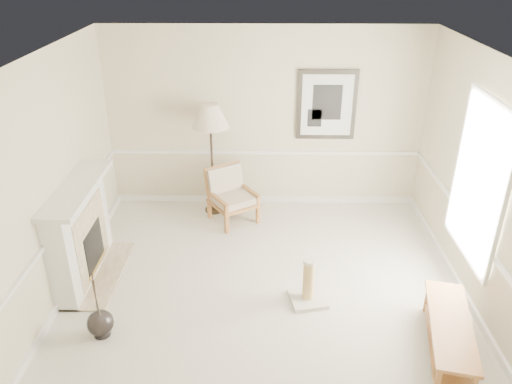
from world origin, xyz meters
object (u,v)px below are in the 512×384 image
floor_lamp (210,119)px  scratching_post (308,288)px  floor_vase (101,324)px  bench (449,332)px  armchair (230,192)px

floor_lamp → scratching_post: 3.00m
floor_lamp → scratching_post: (1.36, -2.29, -1.38)m
floor_vase → bench: size_ratio=0.59×
scratching_post → floor_vase: bearing=-164.9°
floor_vase → armchair: bearing=64.5°
floor_vase → scratching_post: floor_vase is taller
armchair → scratching_post: bearing=-95.8°
floor_vase → armchair: floor_vase is taller
floor_vase → floor_lamp: (0.99, 2.93, 1.41)m
floor_vase → scratching_post: size_ratio=1.43×
scratching_post → bench: bearing=-30.3°
floor_vase → bench: 3.78m
armchair → scratching_post: size_ratio=1.51×
armchair → bench: 3.82m
floor_lamp → bench: 4.38m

